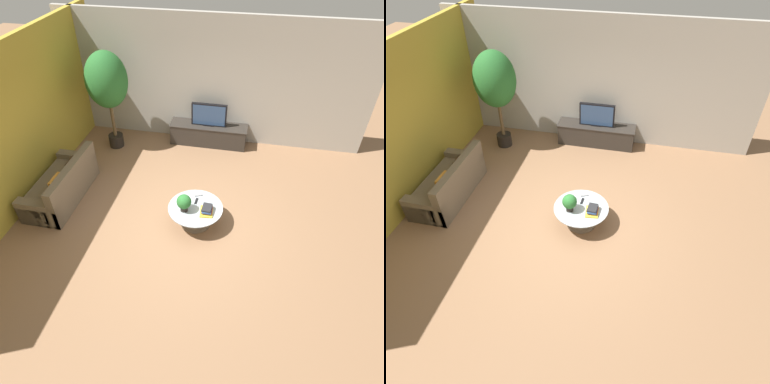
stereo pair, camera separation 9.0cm
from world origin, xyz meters
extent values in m
plane|color=#8C6647|center=(0.00, 0.00, 0.00)|extent=(24.00, 24.00, 0.00)
cube|color=#A39E93|center=(0.00, 3.26, 1.50)|extent=(7.40, 0.12, 3.00)
cube|color=gold|center=(-3.26, 0.20, 1.50)|extent=(0.12, 7.40, 3.00)
cube|color=#2D2823|center=(0.02, 2.94, 0.26)|extent=(1.88, 0.48, 0.53)
cube|color=#2D2823|center=(0.02, 2.94, 0.52)|extent=(1.92, 0.50, 0.02)
cube|color=black|center=(0.02, 2.94, 0.81)|extent=(0.86, 0.08, 0.56)
cube|color=navy|center=(0.02, 2.90, 0.81)|extent=(0.79, 0.00, 0.51)
cube|color=black|center=(0.02, 2.94, 0.54)|extent=(0.26, 0.13, 0.02)
cylinder|color=#756656|center=(0.24, 0.07, 0.01)|extent=(0.57, 0.57, 0.02)
cylinder|color=#756656|center=(0.24, 0.07, 0.20)|extent=(0.10, 0.10, 0.39)
cylinder|color=#A8B2B7|center=(0.24, 0.07, 0.40)|extent=(1.03, 1.03, 0.02)
cube|color=brown|center=(-2.65, 0.30, 0.21)|extent=(0.84, 1.83, 0.42)
cube|color=brown|center=(-2.31, 0.30, 0.63)|extent=(0.16, 1.83, 0.42)
cube|color=brown|center=(-2.65, 1.12, 0.27)|extent=(0.84, 0.20, 0.54)
cube|color=brown|center=(-2.65, -0.52, 0.27)|extent=(0.84, 0.20, 0.54)
cube|color=#422D1E|center=(-2.47, 0.61, 0.57)|extent=(0.17, 0.34, 0.33)
cube|color=orange|center=(-2.47, -0.01, 0.59)|extent=(0.13, 0.37, 0.34)
cylinder|color=black|center=(-2.24, 2.39, 0.15)|extent=(0.36, 0.36, 0.31)
cylinder|color=brown|center=(-2.24, 2.39, 0.69)|extent=(0.08, 0.08, 0.77)
ellipsoid|color=#286B2D|center=(-2.24, 2.39, 1.71)|extent=(0.96, 0.96, 1.28)
cylinder|color=black|center=(0.05, -0.04, 0.46)|extent=(0.13, 0.13, 0.10)
sphere|color=#286B2D|center=(0.05, -0.04, 0.63)|extent=(0.27, 0.27, 0.27)
cube|color=gold|center=(0.46, -0.01, 0.43)|extent=(0.26, 0.33, 0.03)
cube|color=#A32823|center=(0.47, 0.01, 0.45)|extent=(0.20, 0.22, 0.03)
cube|color=#2D4C84|center=(0.47, 0.01, 0.49)|extent=(0.18, 0.27, 0.03)
cube|color=#232326|center=(0.46, 0.00, 0.52)|extent=(0.18, 0.24, 0.03)
cube|color=black|center=(0.22, 0.25, 0.42)|extent=(0.05, 0.16, 0.02)
cube|color=gray|center=(0.23, 0.41, 0.42)|extent=(0.16, 0.10, 0.02)
camera|label=1|loc=(1.09, -4.49, 4.78)|focal=32.00mm
camera|label=2|loc=(1.18, -4.47, 4.78)|focal=32.00mm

